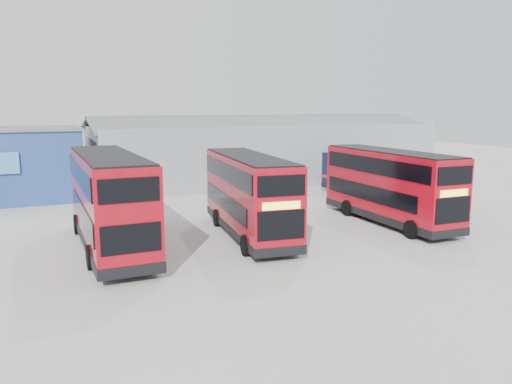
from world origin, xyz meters
The scene contains 6 objects.
ground_plane centered at (0.00, 0.00, 0.00)m, with size 120.00×120.00×0.00m, color #A4A49F.
maintenance_shed centered at (8.00, 20.00, 2.60)m, with size 30.50×12.00×5.89m.
double_decker_left centered at (-7.92, 1.47, 2.24)m, with size 2.84×10.69×4.50m.
double_decker_centre centered at (-1.04, 1.26, 2.08)m, with size 3.45×10.06×4.18m.
double_decker_right centered at (7.44, 0.77, 2.08)m, with size 2.63×9.94×4.18m.
single_decker_blue centered at (11.44, 6.33, 1.53)m, with size 3.73×11.56×3.08m.
Camera 1 is at (-10.69, -21.98, 6.61)m, focal length 35.00 mm.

